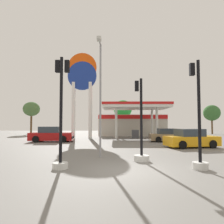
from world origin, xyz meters
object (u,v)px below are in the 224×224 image
car_2 (168,136)px  traffic_signal_3 (61,124)px  traffic_signal_2 (199,134)px  car_1 (191,139)px  corner_streetlamp (100,88)px  tree_1 (123,109)px  traffic_signal_1 (141,140)px  tree_0 (31,109)px  tree_2 (212,113)px  station_pole_sign (82,84)px  car_0 (52,135)px

car_2 → traffic_signal_3: 15.68m
traffic_signal_2 → traffic_signal_3: 6.24m
car_1 → corner_streetlamp: size_ratio=0.67×
car_2 → tree_1: size_ratio=0.63×
traffic_signal_1 → corner_streetlamp: 3.96m
traffic_signal_1 → tree_0: 32.35m
tree_2 → corner_streetlamp: size_ratio=0.77×
station_pole_sign → car_1: 15.91m
car_0 → car_2: (12.75, 0.13, -0.09)m
car_0 → tree_1: (8.48, 17.21, 3.98)m
car_2 → traffic_signal_2: size_ratio=0.83×
car_2 → tree_2: bearing=51.9°
station_pole_sign → traffic_signal_2: size_ratio=2.33×
traffic_signal_1 → traffic_signal_3: size_ratio=0.88×
traffic_signal_2 → tree_0: tree_0 is taller
traffic_signal_3 → tree_2: size_ratio=0.95×
car_2 → tree_1: 18.07m
car_1 → tree_0: tree_0 is taller
traffic_signal_3 → tree_0: tree_0 is taller
traffic_signal_3 → tree_0: (-13.28, 29.06, 2.62)m
car_1 → car_2: size_ratio=1.14×
station_pole_sign → car_0: size_ratio=2.42×
tree_0 → tree_2: (33.54, -0.48, -0.76)m
traffic_signal_2 → tree_2: tree_2 is taller
traffic_signal_1 → corner_streetlamp: (-2.30, 1.09, 3.03)m
car_1 → tree_2: (11.41, 20.51, 3.16)m
traffic_signal_1 → tree_0: tree_0 is taller
station_pole_sign → tree_2: station_pole_sign is taller
traffic_signal_3 → traffic_signal_2: bearing=-0.4°
car_2 → traffic_signal_1: bearing=-111.1°
car_2 → tree_2: 19.72m
car_0 → tree_0: (-8.79, 15.93, 3.88)m
car_0 → car_2: car_0 is taller
tree_1 → tree_2: 16.39m
traffic_signal_3 → tree_1: 30.73m
car_1 → corner_streetlamp: 9.56m
traffic_signal_1 → car_2: bearing=68.9°
tree_1 → traffic_signal_3: bearing=-97.5°
corner_streetlamp → car_0: bearing=120.7°
tree_1 → traffic_signal_1: bearing=-90.2°
station_pole_sign → corner_streetlamp: bearing=-76.8°
traffic_signal_1 → tree_2: 31.47m
station_pole_sign → tree_0: 16.19m
car_2 → tree_2: size_ratio=0.76×
traffic_signal_2 → traffic_signal_3: bearing=179.6°
traffic_signal_2 → corner_streetlamp: (-4.65, 2.99, 2.63)m
traffic_signal_1 → corner_streetlamp: size_ratio=0.65×
traffic_signal_1 → tree_2: size_ratio=0.84×
station_pole_sign → traffic_signal_1: size_ratio=2.55×
car_0 → traffic_signal_2: size_ratio=0.96×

